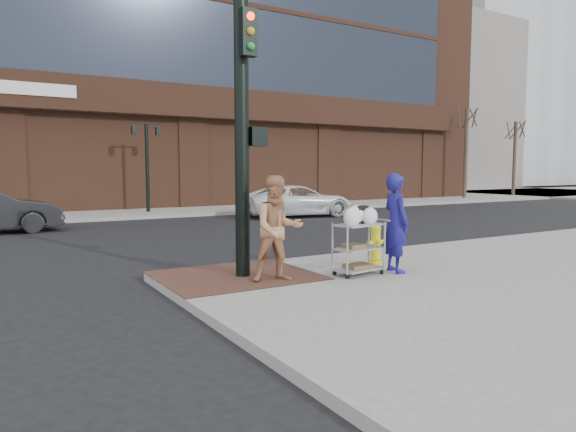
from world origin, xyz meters
TOP-DOWN VIEW (x-y plane):
  - ground at (0.00, 0.00)m, footprint 220.00×220.00m
  - sidewalk_far at (12.50, 32.00)m, footprint 65.00×36.00m
  - brick_curb_ramp at (-0.60, 0.90)m, footprint 2.80×2.40m
  - bank_building at (5.00, 31.00)m, footprint 42.00×26.00m
  - filler_block at (40.00, 38.00)m, footprint 14.00×20.00m
  - bare_tree_a at (24.00, 16.50)m, footprint 1.80×1.80m
  - bare_tree_b at (30.00, 17.00)m, footprint 1.80×1.80m
  - lamp_post at (2.00, 16.00)m, footprint 1.32×0.22m
  - traffic_signal_pole at (-0.48, 0.77)m, footprint 0.61×0.51m
  - woman_blue at (2.17, -0.34)m, footprint 0.58×0.76m
  - pedestrian_tan at (-0.16, 0.09)m, footprint 1.04×0.89m
  - minivan_white at (7.55, 11.79)m, footprint 5.29×2.94m
  - utility_cart at (1.40, -0.19)m, footprint 1.01×0.68m
  - fire_hydrant at (2.40, 0.49)m, footprint 0.40×0.28m

SIDE VIEW (x-z plane):
  - ground at x=0.00m, z-range 0.00..0.00m
  - sidewalk_far at x=12.50m, z-range 0.00..0.15m
  - brick_curb_ramp at x=-0.60m, z-range 0.15..0.16m
  - fire_hydrant at x=2.40m, z-range 0.16..1.01m
  - minivan_white at x=7.55m, z-range 0.00..1.40m
  - utility_cart at x=1.40m, z-range 0.09..1.38m
  - pedestrian_tan at x=-0.16m, z-range 0.15..2.00m
  - woman_blue at x=2.17m, z-range 0.15..2.03m
  - lamp_post at x=2.00m, z-range 0.62..4.62m
  - traffic_signal_pole at x=-0.48m, z-range 0.33..5.33m
  - bare_tree_b at x=30.00m, z-range 2.44..9.14m
  - bare_tree_a at x=24.00m, z-range 2.67..9.87m
  - filler_block at x=40.00m, z-range 0.00..18.00m
  - bank_building at x=5.00m, z-range 0.15..28.15m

